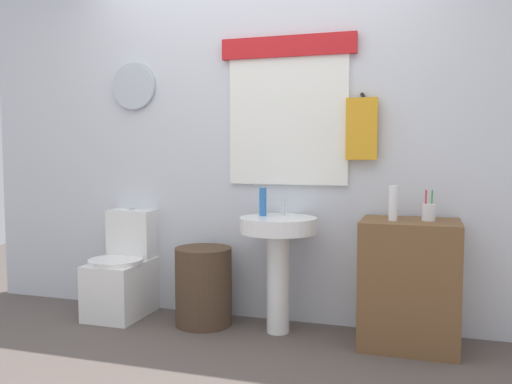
# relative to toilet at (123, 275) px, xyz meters

# --- Properties ---
(ground_plane) EXTENTS (8.00, 8.00, 0.00)m
(ground_plane) POSITION_rel_toilet_xyz_m (0.96, -0.89, -0.29)
(ground_plane) COLOR #564C47
(back_wall) EXTENTS (4.40, 0.18, 2.60)m
(back_wall) POSITION_rel_toilet_xyz_m (0.96, 0.26, 1.01)
(back_wall) COLOR silver
(back_wall) RESTS_ON ground_plane
(toilet) EXTENTS (0.38, 0.51, 0.77)m
(toilet) POSITION_rel_toilet_xyz_m (0.00, 0.00, 0.00)
(toilet) COLOR white
(toilet) RESTS_ON ground_plane
(laundry_hamper) EXTENTS (0.39, 0.39, 0.53)m
(laundry_hamper) POSITION_rel_toilet_xyz_m (0.65, -0.04, -0.03)
(laundry_hamper) COLOR #4C3828
(laundry_hamper) RESTS_ON ground_plane
(pedestal_sink) EXTENTS (0.50, 0.50, 0.76)m
(pedestal_sink) POSITION_rel_toilet_xyz_m (1.18, -0.04, 0.28)
(pedestal_sink) COLOR white
(pedestal_sink) RESTS_ON ground_plane
(faucet) EXTENTS (0.03, 0.03, 0.10)m
(faucet) POSITION_rel_toilet_xyz_m (1.18, 0.08, 0.52)
(faucet) COLOR silver
(faucet) RESTS_ON pedestal_sink
(wooden_cabinet) EXTENTS (0.58, 0.44, 0.77)m
(wooden_cabinet) POSITION_rel_toilet_xyz_m (2.00, -0.04, 0.10)
(wooden_cabinet) COLOR brown
(wooden_cabinet) RESTS_ON ground_plane
(soap_bottle) EXTENTS (0.05, 0.05, 0.19)m
(soap_bottle) POSITION_rel_toilet_xyz_m (1.06, 0.01, 0.56)
(soap_bottle) COLOR #2D6BB7
(soap_bottle) RESTS_ON pedestal_sink
(lotion_bottle) EXTENTS (0.05, 0.05, 0.21)m
(lotion_bottle) POSITION_rel_toilet_xyz_m (1.90, -0.08, 0.59)
(lotion_bottle) COLOR white
(lotion_bottle) RESTS_ON wooden_cabinet
(toothbrush_cup) EXTENTS (0.08, 0.08, 0.19)m
(toothbrush_cup) POSITION_rel_toilet_xyz_m (2.10, -0.02, 0.53)
(toothbrush_cup) COLOR silver
(toothbrush_cup) RESTS_ON wooden_cabinet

